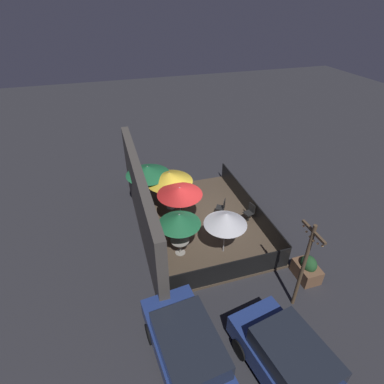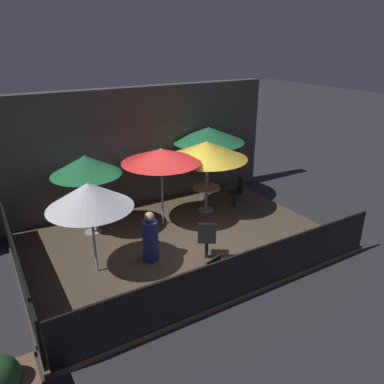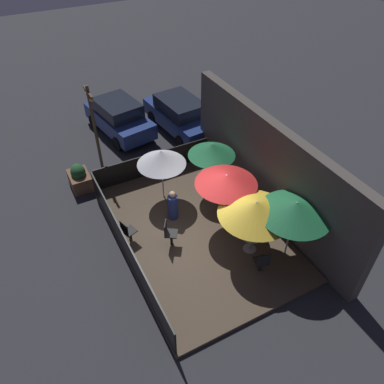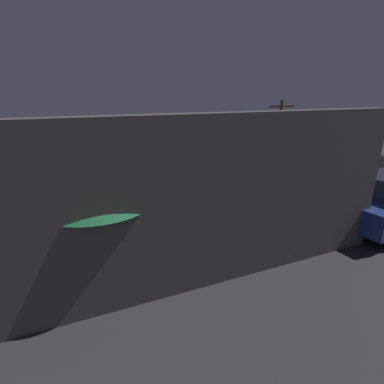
{
  "view_description": "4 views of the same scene",
  "coord_description": "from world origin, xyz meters",
  "px_view_note": "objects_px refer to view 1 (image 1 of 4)",
  "views": [
    {
      "loc": [
        -10.57,
        3.7,
        9.33
      ],
      "look_at": [
        0.78,
        0.25,
        1.38
      ],
      "focal_mm": 28.0,
      "sensor_mm": 36.0,
      "label": 1
    },
    {
      "loc": [
        -3.88,
        -7.17,
        4.77
      ],
      "look_at": [
        0.43,
        0.07,
        1.31
      ],
      "focal_mm": 35.0,
      "sensor_mm": 36.0,
      "label": 2
    },
    {
      "loc": [
        7.79,
        -4.23,
        9.48
      ],
      "look_at": [
        -0.91,
        0.31,
        1.03
      ],
      "focal_mm": 35.0,
      "sensor_mm": 36.0,
      "label": 3
    },
    {
      "loc": [
        2.67,
        7.73,
        3.91
      ],
      "look_at": [
        -0.77,
        -0.17,
        1.02
      ],
      "focal_mm": 28.0,
      "sensor_mm": 36.0,
      "label": 4
    }
  ],
  "objects_px": {
    "patio_umbrella_3": "(180,191)",
    "patio_chair_2": "(171,189)",
    "patio_umbrella_2": "(226,219)",
    "parked_car_1": "(189,353)",
    "patio_chair_0": "(222,207)",
    "light_post": "(304,263)",
    "patio_chair_1": "(250,212)",
    "patio_umbrella_0": "(179,219)",
    "patio_umbrella_1": "(169,177)",
    "patio_umbrella_4": "(148,170)",
    "planter_box": "(307,269)",
    "dining_table_1": "(170,198)",
    "parked_car_0": "(291,365)",
    "dining_table_0": "(180,243)",
    "patron_0": "(217,223)"
  },
  "relations": [
    {
      "from": "dining_table_0",
      "to": "dining_table_1",
      "type": "xyz_separation_m",
      "value": [
        3.24,
        -0.37,
        0.01
      ]
    },
    {
      "from": "patio_umbrella_3",
      "to": "patio_chair_2",
      "type": "xyz_separation_m",
      "value": [
        2.37,
        -0.11,
        -1.43
      ]
    },
    {
      "from": "patio_chair_2",
      "to": "planter_box",
      "type": "height_order",
      "value": "planter_box"
    },
    {
      "from": "patio_umbrella_2",
      "to": "light_post",
      "type": "height_order",
      "value": "light_post"
    },
    {
      "from": "dining_table_1",
      "to": "parked_car_1",
      "type": "bearing_deg",
      "value": 170.34
    },
    {
      "from": "patio_chair_0",
      "to": "parked_car_1",
      "type": "distance_m",
      "value": 7.32
    },
    {
      "from": "patio_chair_2",
      "to": "patron_0",
      "type": "bearing_deg",
      "value": 36.04
    },
    {
      "from": "patio_umbrella_1",
      "to": "patio_umbrella_4",
      "type": "xyz_separation_m",
      "value": [
        0.66,
        0.92,
        0.15
      ]
    },
    {
      "from": "patio_chair_0",
      "to": "patio_chair_1",
      "type": "bearing_deg",
      "value": -179.06
    },
    {
      "from": "patio_umbrella_0",
      "to": "dining_table_1",
      "type": "distance_m",
      "value": 3.49
    },
    {
      "from": "patio_umbrella_1",
      "to": "patio_chair_2",
      "type": "distance_m",
      "value": 1.63
    },
    {
      "from": "patio_chair_0",
      "to": "patio_chair_1",
      "type": "distance_m",
      "value": 1.35
    },
    {
      "from": "dining_table_1",
      "to": "patio_chair_2",
      "type": "relative_size",
      "value": 0.88
    },
    {
      "from": "patio_umbrella_3",
      "to": "parked_car_0",
      "type": "xyz_separation_m",
      "value": [
        -7.46,
        -1.14,
        -1.19
      ]
    },
    {
      "from": "patio_umbrella_1",
      "to": "parked_car_1",
      "type": "bearing_deg",
      "value": 170.34
    },
    {
      "from": "patio_umbrella_1",
      "to": "patio_chair_0",
      "type": "bearing_deg",
      "value": -122.46
    },
    {
      "from": "patio_umbrella_0",
      "to": "parked_car_0",
      "type": "relative_size",
      "value": 0.5
    },
    {
      "from": "patio_umbrella_2",
      "to": "patio_umbrella_4",
      "type": "distance_m",
      "value": 4.94
    },
    {
      "from": "patio_umbrella_3",
      "to": "patio_chair_0",
      "type": "bearing_deg",
      "value": -88.59
    },
    {
      "from": "patio_umbrella_0",
      "to": "patio_umbrella_3",
      "type": "height_order",
      "value": "patio_umbrella_3"
    },
    {
      "from": "patio_umbrella_2",
      "to": "parked_car_1",
      "type": "xyz_separation_m",
      "value": [
        -4.12,
        2.74,
        -1.05
      ]
    },
    {
      "from": "dining_table_1",
      "to": "patio_umbrella_0",
      "type": "bearing_deg",
      "value": 173.52
    },
    {
      "from": "patio_umbrella_4",
      "to": "dining_table_1",
      "type": "xyz_separation_m",
      "value": [
        -0.66,
        -0.92,
        -1.4
      ]
    },
    {
      "from": "dining_table_1",
      "to": "parked_car_0",
      "type": "relative_size",
      "value": 0.19
    },
    {
      "from": "patio_chair_1",
      "to": "light_post",
      "type": "distance_m",
      "value": 4.85
    },
    {
      "from": "patio_umbrella_4",
      "to": "patio_chair_1",
      "type": "height_order",
      "value": "patio_umbrella_4"
    },
    {
      "from": "patio_chair_1",
      "to": "patio_umbrella_0",
      "type": "bearing_deg",
      "value": 0.0
    },
    {
      "from": "patio_umbrella_0",
      "to": "dining_table_1",
      "type": "relative_size",
      "value": 2.6
    },
    {
      "from": "patio_umbrella_2",
      "to": "dining_table_0",
      "type": "relative_size",
      "value": 2.61
    },
    {
      "from": "patio_umbrella_2",
      "to": "dining_table_0",
      "type": "xyz_separation_m",
      "value": [
        0.44,
        1.78,
        -1.21
      ]
    },
    {
      "from": "patio_umbrella_0",
      "to": "parked_car_1",
      "type": "distance_m",
      "value": 4.79
    },
    {
      "from": "patio_umbrella_4",
      "to": "patio_umbrella_1",
      "type": "bearing_deg",
      "value": -125.71
    },
    {
      "from": "patio_umbrella_1",
      "to": "parked_car_0",
      "type": "bearing_deg",
      "value": -171.89
    },
    {
      "from": "patio_umbrella_4",
      "to": "patio_chair_1",
      "type": "relative_size",
      "value": 2.39
    },
    {
      "from": "parked_car_0",
      "to": "patron_0",
      "type": "bearing_deg",
      "value": -12.53
    },
    {
      "from": "planter_box",
      "to": "light_post",
      "type": "xyz_separation_m",
      "value": [
        -0.9,
        1.12,
        1.59
      ]
    },
    {
      "from": "patio_chair_0",
      "to": "light_post",
      "type": "xyz_separation_m",
      "value": [
        -5.32,
        -0.67,
        1.39
      ]
    },
    {
      "from": "patio_umbrella_2",
      "to": "patio_umbrella_3",
      "type": "bearing_deg",
      "value": 29.87
    },
    {
      "from": "patio_umbrella_3",
      "to": "dining_table_1",
      "type": "xyz_separation_m",
      "value": [
        1.46,
        0.13,
        -1.34
      ]
    },
    {
      "from": "patio_chair_0",
      "to": "patron_0",
      "type": "bearing_deg",
      "value": 91.73
    },
    {
      "from": "patio_chair_1",
      "to": "parked_car_0",
      "type": "relative_size",
      "value": 0.22
    },
    {
      "from": "patio_umbrella_3",
      "to": "patron_0",
      "type": "bearing_deg",
      "value": -125.5
    },
    {
      "from": "dining_table_1",
      "to": "patron_0",
      "type": "height_order",
      "value": "patron_0"
    },
    {
      "from": "dining_table_1",
      "to": "light_post",
      "type": "bearing_deg",
      "value": -156.78
    },
    {
      "from": "planter_box",
      "to": "patio_chair_0",
      "type": "bearing_deg",
      "value": 22.13
    },
    {
      "from": "patio_umbrella_1",
      "to": "patio_chair_2",
      "type": "xyz_separation_m",
      "value": [
        0.91,
        -0.24,
        -1.33
      ]
    },
    {
      "from": "patio_umbrella_1",
      "to": "patio_chair_1",
      "type": "xyz_separation_m",
      "value": [
        -2.12,
        -3.37,
        -1.32
      ]
    },
    {
      "from": "patron_0",
      "to": "parked_car_1",
      "type": "distance_m",
      "value": 6.06
    },
    {
      "from": "patio_umbrella_0",
      "to": "patio_umbrella_4",
      "type": "height_order",
      "value": "patio_umbrella_4"
    },
    {
      "from": "dining_table_0",
      "to": "light_post",
      "type": "relative_size",
      "value": 0.22
    }
  ]
}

